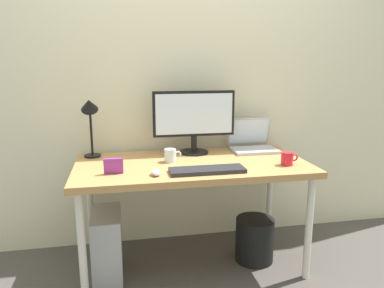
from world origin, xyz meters
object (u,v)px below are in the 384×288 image
(mouse, at_px, (156,172))
(computer_tower, at_px, (107,244))
(monitor, at_px, (194,118))
(photo_frame, at_px, (113,166))
(coffee_mug, at_px, (287,159))
(keyboard, at_px, (207,170))
(glass_cup, at_px, (171,155))
(desk_lamp, at_px, (90,114))
(laptop, at_px, (252,142))
(wastebasket, at_px, (255,240))
(desk, at_px, (192,171))

(mouse, xyz_separation_m, computer_tower, (-0.30, 0.20, -0.52))
(monitor, distance_m, photo_frame, 0.71)
(monitor, distance_m, computer_tower, 1.01)
(monitor, relative_size, computer_tower, 1.35)
(coffee_mug, relative_size, computer_tower, 0.26)
(keyboard, bearing_deg, computer_tower, 161.71)
(monitor, relative_size, glass_cup, 5.14)
(desk_lamp, bearing_deg, coffee_mug, -18.92)
(laptop, height_order, wastebasket, laptop)
(desk_lamp, bearing_deg, mouse, -50.95)
(glass_cup, height_order, wastebasket, glass_cup)
(mouse, relative_size, glass_cup, 0.81)
(photo_frame, height_order, wastebasket, photo_frame)
(photo_frame, distance_m, wastebasket, 1.11)
(monitor, height_order, coffee_mug, monitor)
(monitor, distance_m, wastebasket, 0.93)
(glass_cup, bearing_deg, desk, -15.97)
(keyboard, distance_m, computer_tower, 0.81)
(mouse, bearing_deg, computer_tower, 145.98)
(monitor, xyz_separation_m, coffee_mug, (0.51, -0.41, -0.21))
(monitor, bearing_deg, wastebasket, -36.74)
(laptop, distance_m, mouse, 0.89)
(mouse, xyz_separation_m, wastebasket, (0.68, 0.19, -0.58))
(mouse, bearing_deg, wastebasket, 15.78)
(desk_lamp, xyz_separation_m, computer_tower, (0.08, -0.27, -0.80))
(desk, bearing_deg, computer_tower, -176.93)
(desk_lamp, xyz_separation_m, keyboard, (0.68, -0.46, -0.28))
(keyboard, distance_m, mouse, 0.30)
(desk_lamp, height_order, wastebasket, desk_lamp)
(computer_tower, bearing_deg, wastebasket, -0.57)
(desk, bearing_deg, glass_cup, 164.03)
(desk, relative_size, keyboard, 3.34)
(photo_frame, bearing_deg, laptop, 22.82)
(coffee_mug, bearing_deg, computer_tower, 172.57)
(glass_cup, height_order, photo_frame, photo_frame)
(desk, distance_m, computer_tower, 0.71)
(coffee_mug, height_order, wastebasket, coffee_mug)
(desk_lamp, bearing_deg, glass_cup, -21.59)
(laptop, relative_size, mouse, 3.56)
(monitor, relative_size, mouse, 6.32)
(desk, distance_m, keyboard, 0.24)
(coffee_mug, bearing_deg, glass_cup, 163.03)
(desk, relative_size, glass_cup, 13.27)
(laptop, xyz_separation_m, mouse, (-0.75, -0.49, -0.04))
(desk, distance_m, glass_cup, 0.17)
(photo_frame, bearing_deg, monitor, 35.74)
(monitor, xyz_separation_m, photo_frame, (-0.55, -0.39, -0.20))
(monitor, height_order, wastebasket, monitor)
(keyboard, bearing_deg, desk_lamp, 145.68)
(keyboard, relative_size, glass_cup, 3.98)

